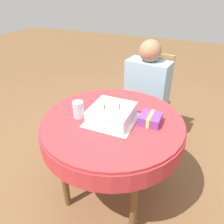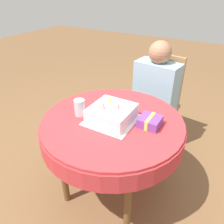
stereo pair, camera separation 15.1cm
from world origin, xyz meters
name	(u,v)px [view 1 (the left image)]	position (x,y,z in m)	size (l,w,h in m)	color
ground_plane	(112,189)	(0.00, 0.00, 0.00)	(12.00, 12.00, 0.00)	brown
dining_table	(112,130)	(0.00, 0.00, 0.64)	(1.03, 1.03, 0.73)	#BC3338
chair	(149,97)	(0.05, 0.88, 0.51)	(0.46, 0.46, 0.95)	#A37A4C
person	(146,85)	(0.03, 0.78, 0.68)	(0.44, 0.35, 1.12)	#9E7051
napkin	(111,120)	(0.00, -0.01, 0.73)	(0.33, 0.33, 0.00)	white
birthday_cake	(111,113)	(0.00, -0.01, 0.79)	(0.28, 0.28, 0.14)	white
drinking_glass	(78,109)	(-0.23, -0.06, 0.79)	(0.08, 0.08, 0.12)	silver
gift_box	(150,119)	(0.26, 0.06, 0.77)	(0.14, 0.15, 0.07)	#753D99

